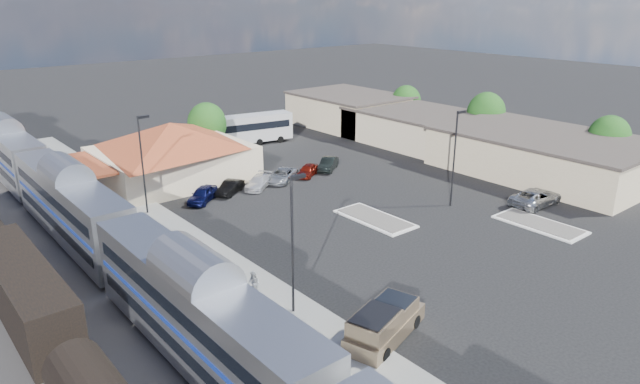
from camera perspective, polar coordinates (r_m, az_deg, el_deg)
ground at (r=46.77m, az=3.73°, el=-4.63°), size 280.00×280.00×0.00m
railbed at (r=44.16m, az=-24.69°, el=-7.89°), size 16.00×100.00×0.12m
platform at (r=45.06m, az=-12.96°, el=-5.94°), size 5.50×92.00×0.18m
passenger_train at (r=48.97m, az=-23.63°, el=-1.54°), size 3.00×104.00×5.55m
freight_cars at (r=38.56m, az=-27.39°, el=-9.18°), size 2.80×46.00×4.00m
station_depot at (r=62.44m, az=-14.62°, el=3.96°), size 18.35×12.24×6.20m
buildings_east at (r=75.05m, az=12.07°, el=5.98°), size 14.40×51.40×4.80m
traffic_island_south at (r=50.63m, az=5.51°, el=-2.64°), size 3.30×7.50×0.21m
traffic_island_north at (r=52.64m, az=21.10°, el=-3.04°), size 3.30×7.50×0.21m
lamp_plat_s at (r=33.98m, az=-2.68°, el=-4.25°), size 1.08×0.25×9.00m
lamp_plat_n at (r=52.37m, az=-17.30°, el=3.34°), size 1.08×0.25×9.00m
lamp_lot at (r=53.61m, az=13.38°, el=4.05°), size 1.08×0.25×9.00m
tree_east_a at (r=70.59m, az=26.92°, el=4.85°), size 4.56×4.56×6.42m
tree_east_b at (r=78.07m, az=16.27°, el=7.60°), size 4.94×4.94×6.96m
tree_east_c at (r=86.67m, az=8.60°, el=8.92°), size 4.41×4.41×6.21m
tree_depot at (r=70.73m, az=-11.24°, el=6.70°), size 4.71×4.71×6.63m
pickup_truck at (r=33.76m, az=6.56°, el=-12.84°), size 6.54×3.95×2.12m
suv at (r=57.17m, az=20.76°, el=-0.50°), size 5.91×2.75×1.64m
coach_bus at (r=75.89m, az=-7.34°, el=6.37°), size 12.45×4.77×3.90m
person_a at (r=39.49m, az=-9.10°, el=-7.97°), size 0.56×0.68×1.61m
person_b at (r=37.71m, az=-6.63°, el=-9.12°), size 0.91×1.02×1.73m
parked_car_a at (r=55.66m, az=-11.66°, el=-0.24°), size 4.43×3.98×1.46m
parked_car_b at (r=57.38m, az=-8.99°, el=0.45°), size 4.12×3.33×1.32m
parked_car_c at (r=58.73m, az=-6.16°, el=0.99°), size 4.60×4.04×1.28m
parked_car_d at (r=60.67m, az=-3.80°, el=1.69°), size 5.23×4.53×1.34m
parked_car_e at (r=62.27m, az=-1.25°, el=2.18°), size 4.07×3.35×1.31m
parked_car_f at (r=64.41m, az=0.82°, el=2.81°), size 4.36×3.73×1.42m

